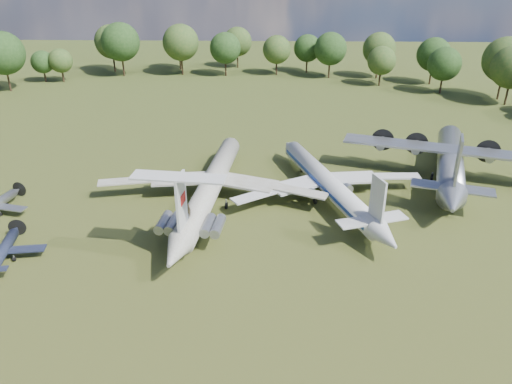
# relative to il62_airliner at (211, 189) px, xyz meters

# --- Properties ---
(ground) EXTENTS (300.00, 300.00, 0.00)m
(ground) POSITION_rel_il62_airliner_xyz_m (-3.95, -3.00, -2.25)
(ground) COLOR #254316
(ground) RESTS_ON ground
(il62_airliner) EXTENTS (40.02, 49.44, 4.51)m
(il62_airliner) POSITION_rel_il62_airliner_xyz_m (0.00, 0.00, 0.00)
(il62_airliner) COLOR silver
(il62_airliner) RESTS_ON ground
(tu104_jet) EXTENTS (42.55, 49.02, 4.13)m
(tu104_jet) POSITION_rel_il62_airliner_xyz_m (17.85, 1.71, -0.19)
(tu104_jet) COLOR silver
(tu104_jet) RESTS_ON ground
(an12_transport) EXTENTS (45.72, 48.49, 5.23)m
(an12_transport) POSITION_rel_il62_airliner_xyz_m (38.82, 9.33, 0.36)
(an12_transport) COLOR #A9ACB1
(an12_transport) RESTS_ON ground
(small_prop_west) EXTENTS (11.90, 14.94, 1.99)m
(small_prop_west) POSITION_rel_il62_airliner_xyz_m (-24.16, -16.55, -1.26)
(small_prop_west) COLOR #151C31
(small_prop_west) RESTS_ON ground
(person_on_il62) EXTENTS (0.75, 0.65, 1.73)m
(person_on_il62) POSITION_rel_il62_airliner_xyz_m (-1.33, -12.55, 3.12)
(person_on_il62) COLOR olive
(person_on_il62) RESTS_ON il62_airliner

